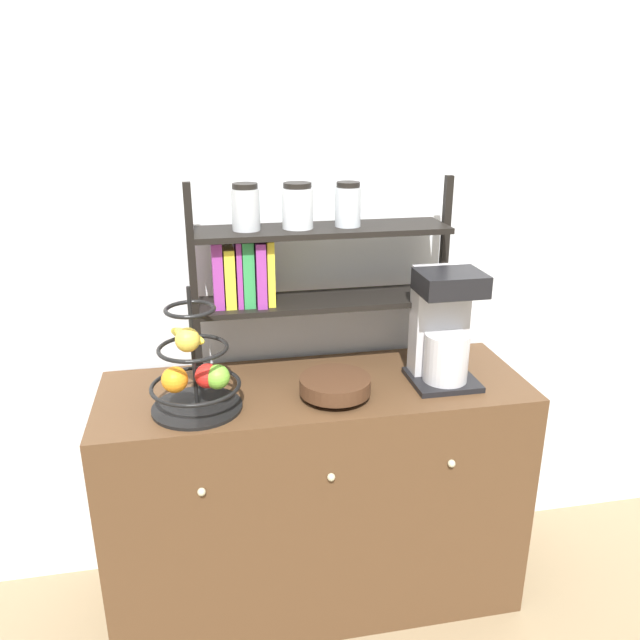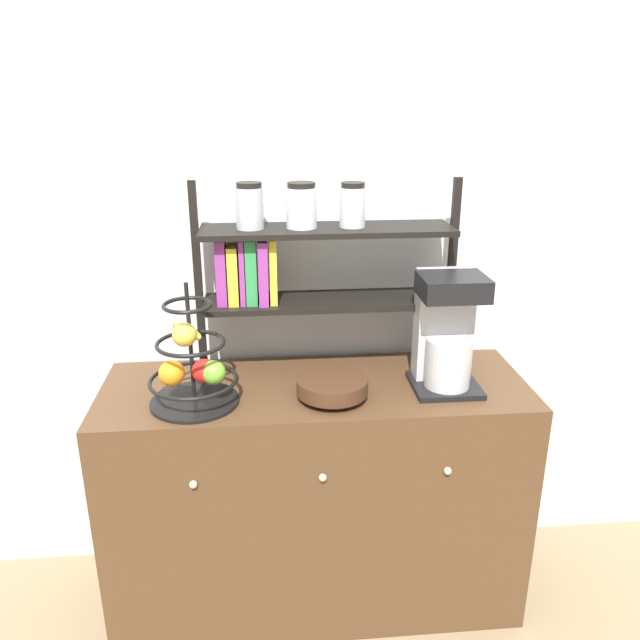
% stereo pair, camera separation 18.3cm
% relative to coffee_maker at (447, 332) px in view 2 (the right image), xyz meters
% --- Properties ---
extents(wall_back, '(7.00, 0.05, 2.60)m').
position_rel_coffee_maker_xyz_m(wall_back, '(-0.41, 0.32, 0.30)').
color(wall_back, silver).
rests_on(wall_back, ground_plane).
extents(sideboard, '(1.36, 0.50, 0.82)m').
position_rel_coffee_maker_xyz_m(sideboard, '(-0.41, 0.04, -0.59)').
color(sideboard, '#4C331E').
rests_on(sideboard, ground_plane).
extents(coffee_maker, '(0.21, 0.20, 0.37)m').
position_rel_coffee_maker_xyz_m(coffee_maker, '(0.00, 0.00, 0.00)').
color(coffee_maker, black).
rests_on(coffee_maker, sideboard).
extents(fruit_stand, '(0.27, 0.27, 0.38)m').
position_rel_coffee_maker_xyz_m(fruit_stand, '(-0.78, -0.06, -0.06)').
color(fruit_stand, black).
rests_on(fruit_stand, sideboard).
extents(wooden_bowl, '(0.22, 0.22, 0.07)m').
position_rel_coffee_maker_xyz_m(wooden_bowl, '(-0.36, -0.06, -0.14)').
color(wooden_bowl, '#422819').
rests_on(wooden_bowl, sideboard).
extents(shelf_hutch, '(0.84, 0.20, 0.63)m').
position_rel_coffee_maker_xyz_m(shelf_hutch, '(-0.46, 0.16, 0.22)').
color(shelf_hutch, black).
rests_on(shelf_hutch, sideboard).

